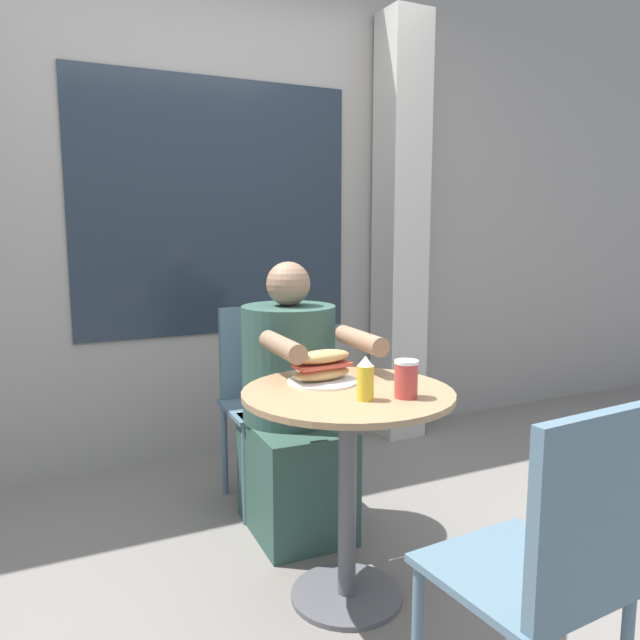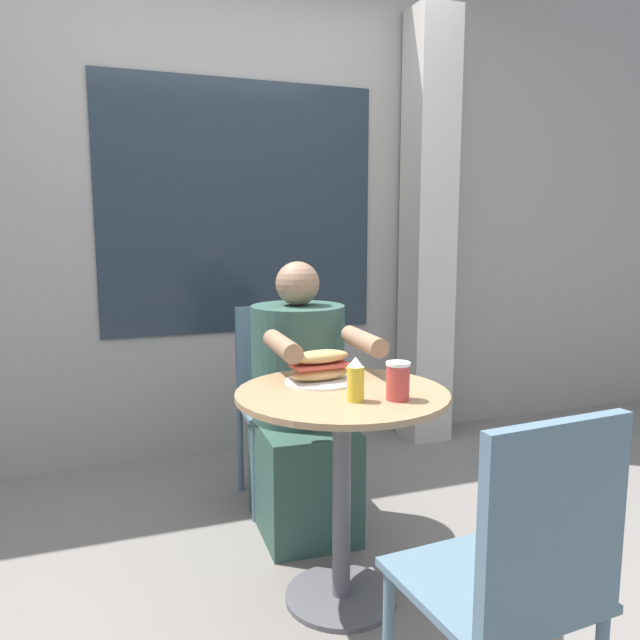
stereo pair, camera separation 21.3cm
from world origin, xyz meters
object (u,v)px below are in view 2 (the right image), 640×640
Objects in this scene: seated_diner at (301,417)px; sandwich_on_plate at (320,368)px; empty_chair_across at (521,570)px; drink_cup at (398,381)px; condiment_bottle at (355,380)px; diner_chair at (278,383)px; cafe_table at (342,449)px.

seated_diner reaches higher than sandwich_on_plate.
seated_diner is 1.26× the size of empty_chair_across.
condiment_bottle is at bearing 166.02° from drink_cup.
drink_cup reaches higher than sandwich_on_plate.
diner_chair is at bearing -88.36° from seated_diner.
condiment_bottle is at bearing -93.00° from cafe_table.
diner_chair is 1.00× the size of empty_chair_across.
diner_chair is 7.49× the size of drink_cup.
seated_diner is at bearing 80.43° from sandwich_on_plate.
cafe_table is 5.28× the size of condiment_bottle.
seated_diner is 9.43× the size of drink_cup.
condiment_bottle reaches higher than drink_cup.
diner_chair is (0.05, 0.89, -0.00)m from cafe_table.
drink_cup is at bearing -13.98° from condiment_bottle.
sandwich_on_plate is (-0.11, 0.92, 0.24)m from empty_chair_across.
diner_chair reaches higher than drink_cup.
drink_cup is (0.04, 0.64, 0.25)m from empty_chair_across.
cafe_table is at bearing 92.06° from empty_chair_across.
diner_chair is 1.04m from condiment_bottle.
sandwich_on_plate is at bearing 94.82° from condiment_bottle.
seated_diner is 1.33m from empty_chair_across.
drink_cup is (0.12, -0.15, 0.25)m from cafe_table.
seated_diner reaches higher than diner_chair.
empty_chair_across is (0.03, -1.68, 0.00)m from diner_chair.
diner_chair is at bearing 86.93° from cafe_table.
drink_cup is at bearing 82.81° from empty_chair_across.
cafe_table is 0.80m from empty_chair_across.
empty_chair_across is at bearing 94.30° from seated_diner.
condiment_bottle is (-0.05, -1.01, 0.26)m from diner_chair.
seated_diner reaches higher than empty_chair_across.
condiment_bottle is at bearing 88.46° from seated_diner.
seated_diner reaches higher than cafe_table.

